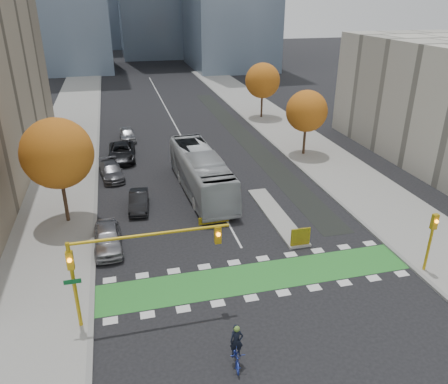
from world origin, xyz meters
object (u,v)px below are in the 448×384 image
tree_west (57,154)px  parked_car_c (111,171)px  traffic_signal_west (123,256)px  parked_car_e (127,134)px  traffic_signal_east (432,234)px  parked_car_d (122,152)px  parked_car_a (108,238)px  tree_east_near (307,111)px  tree_east_far (263,81)px  parked_car_b (139,201)px  cyclist (236,351)px  bus (201,172)px  hazard_board (300,237)px

tree_west → parked_car_c: (3.43, 8.29, -4.90)m
traffic_signal_west → parked_car_e: size_ratio=1.92×
traffic_signal_east → parked_car_d: traffic_signal_east is taller
parked_car_e → parked_car_a: bearing=-97.7°
tree_west → parked_car_c: 10.22m
tree_east_near → parked_car_e: size_ratio=1.59×
tree_east_near → parked_car_c: bearing=-175.2°
tree_east_near → traffic_signal_west: size_ratio=0.83×
tree_east_near → tree_east_far: 16.01m
tree_east_near → tree_east_far: tree_east_far is taller
parked_car_b → cyclist: bearing=-73.6°
cyclist → parked_car_c: (-5.41, 25.20, -0.04)m
tree_west → parked_car_b: size_ratio=1.94×
parked_car_b → tree_west: bearing=-164.4°
tree_west → traffic_signal_west: 13.25m
parked_car_e → parked_car_b: bearing=-91.9°
tree_west → parked_car_a: 7.40m
parked_car_a → parked_car_c: parked_car_a is taller
tree_east_far → tree_east_near: bearing=-91.8°
tree_east_far → parked_car_e: tree_east_far is taller
traffic_signal_east → traffic_signal_west: bearing=-180.0°
traffic_signal_east → cyclist: 14.49m
traffic_signal_east → bus: traffic_signal_east is taller
traffic_signal_west → bus: bearing=65.6°
parked_car_a → parked_car_c: (0.43, 13.05, -0.10)m
tree_west → tree_east_near: (24.00, 10.00, -0.75)m
cyclist → parked_car_e: size_ratio=0.50×
traffic_signal_west → parked_car_b: size_ratio=2.01×
tree_west → bus: bearing=15.7°
parked_car_a → tree_east_near: bearing=33.8°
parked_car_a → parked_car_d: bearing=83.6°
traffic_signal_west → cyclist: (4.77, -4.40, -3.29)m
tree_east_far → bus: size_ratio=0.58×
tree_east_far → traffic_signal_east: tree_east_far is taller
tree_east_near → parked_car_e: (-18.50, 10.00, -4.11)m
cyclist → parked_car_e: cyclist is taller
tree_west → bus: tree_west is taller
traffic_signal_west → parked_car_c: traffic_signal_west is taller
tree_east_far → bus: tree_east_far is taller
hazard_board → tree_west: 18.44m
tree_west → tree_east_far: (24.50, 26.00, -0.38)m
tree_west → bus: size_ratio=0.62×
parked_car_c → parked_car_e: size_ratio=1.10×
tree_east_near → parked_car_c: tree_east_near is taller
tree_east_near → parked_car_a: size_ratio=1.48×
tree_east_far → parked_car_a: size_ratio=1.60×
tree_west → traffic_signal_west: bearing=-72.0°
cyclist → parked_car_b: bearing=108.8°
parked_car_e → cyclist: bearing=-86.7°
tree_east_near → cyclist: tree_east_near is taller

